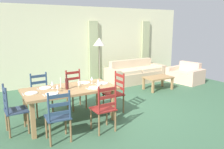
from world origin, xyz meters
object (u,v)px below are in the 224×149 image
Objects in this scene: dining_chair_near_right at (104,108)px; dining_chair_far_left at (41,94)px; coffee_table at (158,79)px; armchair_upholstered at (186,75)px; wine_glass_near_right at (98,81)px; wine_glass_far_left at (52,83)px; dining_table at (70,92)px; coffee_cup_primary at (79,84)px; wine_glass_far_right at (92,79)px; dining_chair_near_left at (58,116)px; dining_chair_head_west at (13,109)px; wine_glass_near_left at (57,87)px; couch at (135,74)px; dining_chair_head_east at (115,93)px; wine_bottle at (67,84)px; standing_lamp at (99,45)px; dining_chair_far_right at (75,89)px.

dining_chair_near_right is 1.77m from dining_chair_far_left.
armchair_upholstered is at bearing 9.45° from coffee_table.
wine_glass_far_left is (-0.92, 0.30, 0.00)m from wine_glass_near_right.
dining_chair_far_left is at bearing 118.08° from dining_table.
coffee_cup_primary is 0.10× the size of coffee_table.
dining_table is 11.80× the size of wine_glass_far_right.
dining_chair_near_left and dining_chair_head_west have the same top height.
dining_chair_near_left reaches higher than wine_glass_near_left.
coffee_cup_primary is (0.73, 0.82, 0.32)m from dining_chair_near_left.
dining_chair_head_west is at bearing -153.30° from couch.
dining_table is 11.80× the size of wine_glass_far_left.
dining_chair_head_west is 10.67× the size of coffee_cup_primary.
dining_chair_near_right is 1.08m from dining_chair_head_east.
wine_glass_near_right is (0.59, -0.15, 0.20)m from dining_table.
standing_lamp is (2.01, 2.48, 0.54)m from wine_bottle.
armchair_upholstered reaches higher than coffee_table.
dining_chair_near_right is 1.00× the size of dining_chair_far_left.
standing_lamp is (2.24, 2.58, 0.55)m from wine_glass_near_left.
dining_chair_head_east is 5.96× the size of wine_glass_near_right.
dining_chair_far_left is at bearing 133.89° from coffee_cup_primary.
dining_chair_head_east is (0.72, -0.74, 0.00)m from dining_chair_far_right.
dining_chair_near_right is at bearing -56.36° from wine_bottle.
wine_glass_far_right is 0.34m from coffee_cup_primary.
dining_table is at bearing -162.84° from coffee_table.
dining_table is 6.01× the size of wine_bottle.
coffee_cup_primary is (0.57, -0.06, -0.07)m from wine_glass_far_left.
dining_table is 5.09m from armchair_upholstered.
dining_chair_far_right is 1.01m from wine_glass_near_right.
wine_glass_far_left is at bearing -139.98° from dining_chair_far_right.
dining_chair_near_left is 5.96× the size of wine_glass_far_right.
wine_glass_near_left is (-1.44, -0.18, 0.38)m from dining_chair_head_east.
coffee_cup_primary is (-0.16, -0.68, 0.32)m from dining_chair_far_right.
wine_glass_far_right is at bearing -120.64° from standing_lamp.
armchair_upholstered is (5.38, 2.02, -0.23)m from dining_chair_near_left.
dining_chair_near_left is at bearing -131.70° from coffee_cup_primary.
couch is 2.57× the size of coffee_table.
dining_chair_head_west is at bearing -177.42° from coffee_cup_primary.
standing_lamp reaches higher than armchair_upholstered.
wine_glass_far_right is 4.51m from armchair_upholstered.
dining_chair_far_right and dining_chair_head_east have the same top height.
wine_glass_far_left reaches higher than coffee_table.
dining_table is at bearing 31.98° from wine_bottle.
dining_chair_near_left is at bearing -123.43° from dining_table.
coffee_cup_primary is (-0.88, 0.06, 0.32)m from dining_chair_head_east.
couch is at bearing 26.70° from dining_chair_head_west.
armchair_upholstered is (5.22, 1.14, -0.61)m from wine_glass_far_left.
dining_chair_near_right reaches higher than wine_glass_far_left.
wine_glass_near_left is (-0.72, -0.92, 0.38)m from dining_chair_far_right.
armchair_upholstered is at bearing 18.51° from dining_chair_head_east.
dining_chair_far_left is 1.44m from wine_glass_near_right.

